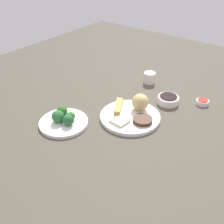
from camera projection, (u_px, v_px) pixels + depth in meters
tabletop at (137, 118)px, 1.20m from camera, size 2.20×2.20×0.02m
main_plate at (130, 117)px, 1.17m from camera, size 0.26×0.26×0.02m
rice_scoop at (140, 102)px, 1.19m from camera, size 0.07×0.07×0.07m
spring_roll at (118, 107)px, 1.20m from camera, size 0.08×0.12×0.03m
crab_rangoon_wonton at (120, 121)px, 1.13m from camera, size 0.07×0.07×0.01m
stir_fry_heap at (143, 120)px, 1.13m from camera, size 0.08×0.08×0.02m
broccoli_plate at (64, 123)px, 1.14m from camera, size 0.21×0.21×0.01m
broccoli_floret_0 at (62, 111)px, 1.16m from camera, size 0.05×0.05×0.05m
broccoli_floret_1 at (68, 120)px, 1.10m from camera, size 0.05×0.05×0.05m
broccoli_floret_2 at (58, 116)px, 1.12m from camera, size 0.05×0.05×0.05m
broccoli_floret_3 at (71, 116)px, 1.14m from camera, size 0.04×0.04×0.04m
soy_sauce_bowl at (168, 100)px, 1.27m from camera, size 0.10×0.10×0.03m
soy_sauce_bowl_liquid at (169, 96)px, 1.26m from camera, size 0.08×0.08×0.00m
sauce_ramekin_sweet_and_sour at (202, 102)px, 1.27m from camera, size 0.06×0.06×0.02m
sauce_ramekin_sweet_and_sour_liquid at (203, 100)px, 1.26m from camera, size 0.05×0.05×0.00m
teacup at (149, 78)px, 1.44m from camera, size 0.06×0.06×0.06m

